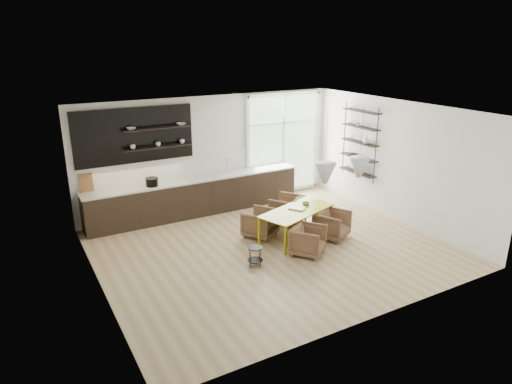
# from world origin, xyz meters

# --- Properties ---
(room) EXTENTS (7.02, 6.01, 2.91)m
(room) POSITION_xyz_m (0.58, 1.10, 1.46)
(room) COLOR tan
(room) RESTS_ON ground
(kitchen_run) EXTENTS (5.54, 0.69, 2.75)m
(kitchen_run) POSITION_xyz_m (-0.69, 2.69, 0.60)
(kitchen_run) COLOR black
(kitchen_run) RESTS_ON ground
(right_shelving) EXTENTS (0.26, 1.22, 1.90)m
(right_shelving) POSITION_xyz_m (3.36, 1.17, 1.65)
(right_shelving) COLOR black
(right_shelving) RESTS_ON ground
(dining_table) EXTENTS (1.94, 1.33, 0.65)m
(dining_table) POSITION_xyz_m (0.77, 0.20, 0.61)
(dining_table) COLOR #B3B605
(dining_table) RESTS_ON ground
(armchair_back_left) EXTENTS (0.93, 0.94, 0.62)m
(armchair_back_left) POSITION_xyz_m (0.10, 0.66, 0.31)
(armchair_back_left) COLOR brown
(armchair_back_left) RESTS_ON ground
(armchair_back_right) EXTENTS (1.00, 1.01, 0.67)m
(armchair_back_right) POSITION_xyz_m (1.07, 1.04, 0.33)
(armchair_back_right) COLOR brown
(armchair_back_right) RESTS_ON ground
(armchair_front_left) EXTENTS (0.92, 0.92, 0.60)m
(armchair_front_left) POSITION_xyz_m (0.51, -0.61, 0.30)
(armchair_front_left) COLOR brown
(armchair_front_left) RESTS_ON ground
(armchair_front_right) EXTENTS (0.92, 0.93, 0.63)m
(armchair_front_right) POSITION_xyz_m (1.45, -0.20, 0.31)
(armchair_front_right) COLOR brown
(armchair_front_right) RESTS_ON ground
(wire_stool) EXTENTS (0.31, 0.31, 0.39)m
(wire_stool) POSITION_xyz_m (-0.68, -0.51, 0.25)
(wire_stool) COLOR black
(wire_stool) RESTS_ON ground
(table_book) EXTENTS (0.40, 0.42, 0.03)m
(table_book) POSITION_xyz_m (0.71, 0.19, 0.67)
(table_book) COLOR white
(table_book) RESTS_ON dining_table
(table_bowl) EXTENTS (0.24, 0.24, 0.06)m
(table_bowl) POSITION_xyz_m (1.14, 0.38, 0.68)
(table_bowl) COLOR #518957
(table_bowl) RESTS_ON dining_table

